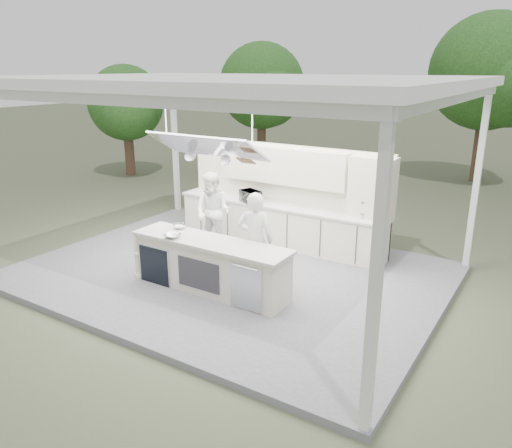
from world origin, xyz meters
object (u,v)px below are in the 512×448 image
Objects in this scene: back_counter at (279,224)px; head_chef at (255,240)px; sous_chef at (213,212)px; demo_island at (209,265)px.

head_chef reaches higher than back_counter.
head_chef is at bearing -37.58° from sous_chef.
head_chef reaches higher than sous_chef.
head_chef is at bearing 43.34° from demo_island.
sous_chef is at bearing -51.56° from head_chef.
demo_island is 0.94m from head_chef.
back_counter is 1.56m from sous_chef.
demo_island is 2.82m from back_counter.
back_counter is at bearing 93.63° from demo_island.
back_counter is (-0.18, 2.81, 0.00)m from demo_island.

